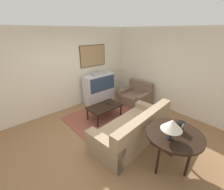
% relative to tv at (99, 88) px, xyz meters
% --- Properties ---
extents(ground_plane, '(12.00, 12.00, 0.00)m').
position_rel_tv_xyz_m(ground_plane, '(-1.14, -1.76, -0.56)').
color(ground_plane, '#8E6642').
extents(wall_back, '(12.00, 0.10, 2.70)m').
position_rel_tv_xyz_m(wall_back, '(-1.12, 0.37, 0.80)').
color(wall_back, beige).
rests_on(wall_back, ground_plane).
extents(wall_right, '(0.06, 12.00, 2.70)m').
position_rel_tv_xyz_m(wall_right, '(1.49, -1.76, 0.79)').
color(wall_right, beige).
rests_on(wall_right, ground_plane).
extents(area_rug, '(2.18, 1.75, 0.01)m').
position_rel_tv_xyz_m(area_rug, '(-0.60, -1.01, -0.55)').
color(area_rug, brown).
rests_on(area_rug, ground_plane).
extents(tv, '(1.19, 0.48, 1.18)m').
position_rel_tv_xyz_m(tv, '(0.00, 0.00, 0.00)').
color(tv, silver).
rests_on(tv, ground_plane).
extents(couch, '(2.24, 1.17, 0.86)m').
position_rel_tv_xyz_m(couch, '(-0.71, -2.34, -0.26)').
color(couch, '#9E8466').
rests_on(couch, ground_plane).
extents(armchair, '(0.91, 1.04, 0.83)m').
position_rel_tv_xyz_m(armchair, '(0.93, -1.02, -0.29)').
color(armchair, brown).
rests_on(armchair, ground_plane).
extents(coffee_table, '(1.02, 0.62, 0.43)m').
position_rel_tv_xyz_m(coffee_table, '(-0.61, -1.06, -0.18)').
color(coffee_table, black).
rests_on(coffee_table, ground_plane).
extents(console_table, '(1.07, 1.07, 0.80)m').
position_rel_tv_xyz_m(console_table, '(-0.75, -3.36, 0.17)').
color(console_table, black).
rests_on(console_table, ground_plane).
extents(table_lamp, '(0.37, 0.37, 0.39)m').
position_rel_tv_xyz_m(table_lamp, '(-0.96, -3.37, 0.53)').
color(table_lamp, black).
rests_on(table_lamp, console_table).
extents(mantel_clock, '(0.16, 0.10, 0.19)m').
position_rel_tv_xyz_m(mantel_clock, '(-0.60, -3.37, 0.34)').
color(mantel_clock, black).
rests_on(mantel_clock, console_table).
extents(remote, '(0.07, 0.16, 0.02)m').
position_rel_tv_xyz_m(remote, '(-0.41, -1.04, -0.12)').
color(remote, black).
rests_on(remote, coffee_table).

